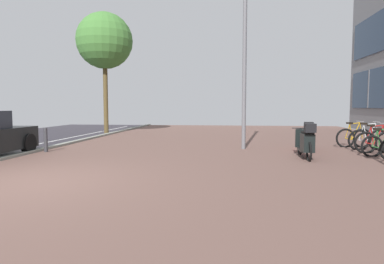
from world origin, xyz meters
name	(u,v)px	position (x,y,z in m)	size (l,w,h in m)	color
ground	(97,186)	(1.43, 0.00, -0.02)	(21.00, 40.00, 0.13)	black
bicycle_rack_02	(382,146)	(8.50, 4.40, 0.33)	(1.29, 0.48, 0.93)	black
bicycle_rack_03	(376,142)	(8.64, 5.18, 0.35)	(1.36, 0.48, 0.99)	black
bicycle_rack_04	(369,140)	(8.73, 5.96, 0.35)	(1.40, 0.48, 1.01)	black
bicycle_rack_05	(354,138)	(8.51, 6.75, 0.35)	(1.36, 0.48, 0.99)	black
scooter_near	(307,137)	(6.59, 5.69, 0.45)	(0.56, 1.81, 1.01)	black
scooter_mid	(306,142)	(6.13, 3.72, 0.48)	(0.52, 1.87, 1.06)	black
lamp_post	(245,45)	(4.45, 5.74, 3.60)	(0.20, 0.52, 6.55)	slate
street_tree	(105,41)	(-2.70, 11.40, 4.96)	(2.97, 2.97, 6.47)	brown
bollard_far	(46,140)	(-2.05, 4.24, 0.40)	(0.12, 0.12, 0.79)	#38383D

